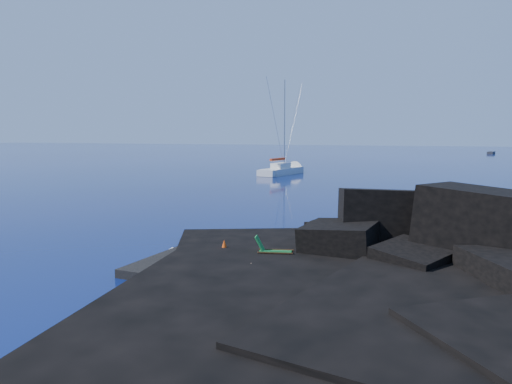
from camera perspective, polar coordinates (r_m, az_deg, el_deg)
ground at (r=22.17m, az=-12.75°, el=-8.16°), size 400.00×400.00×0.00m
headland at (r=22.10m, az=22.72°, el=-8.58°), size 24.00×24.00×3.60m
beach at (r=20.73m, az=-1.16°, el=-9.05°), size 9.08×6.86×0.70m
surf_foam at (r=24.75m, az=3.46°, el=-6.42°), size 10.00×8.00×0.06m
sailboat at (r=67.65m, az=3.03°, el=2.03°), size 5.20×12.41×12.74m
deck_chair at (r=21.17m, az=2.27°, el=-6.25°), size 1.65×0.97×1.06m
towel at (r=19.63m, az=-1.90°, el=-8.83°), size 1.92×1.17×0.05m
sunbather at (r=19.59m, az=-1.90°, el=-8.42°), size 1.76×0.76×0.25m
marker_cone at (r=22.17m, az=-3.64°, el=-6.25°), size 0.51×0.51×0.62m
distant_boat_a at (r=145.43m, az=25.27°, el=3.96°), size 2.56×4.83×0.62m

